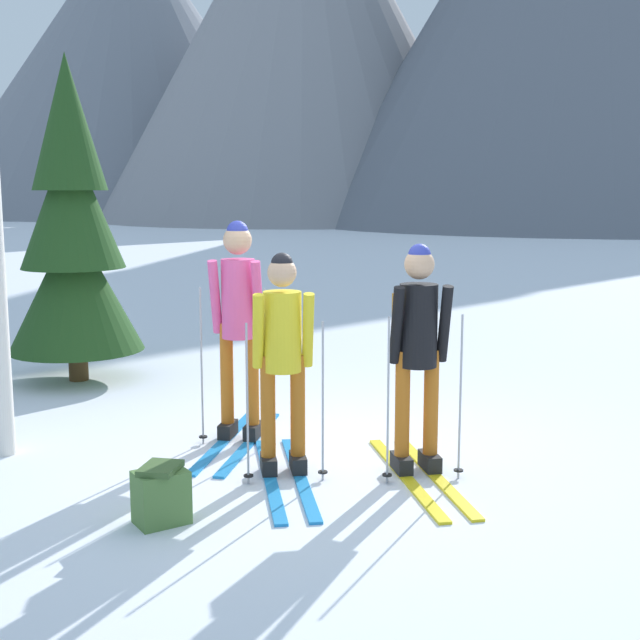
{
  "coord_description": "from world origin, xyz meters",
  "views": [
    {
      "loc": [
        1.21,
        -6.11,
        2.09
      ],
      "look_at": [
        -0.07,
        0.4,
        1.05
      ],
      "focal_mm": 46.71,
      "sensor_mm": 36.0,
      "label": 1
    }
  ],
  "objects": [
    {
      "name": "ground_plane",
      "position": [
        0.0,
        0.0,
        0.0
      ],
      "size": [
        400.0,
        400.0,
        0.0
      ],
      "primitive_type": "plane",
      "color": "white"
    },
    {
      "name": "skier_in_pink",
      "position": [
        -0.77,
        0.43,
        1.03
      ],
      "size": [
        0.61,
        1.77,
        1.84
      ],
      "color": "#1E84D1",
      "rests_on": "ground"
    },
    {
      "name": "skier_in_yellow",
      "position": [
        -0.21,
        -0.32,
        0.91
      ],
      "size": [
        0.88,
        1.78,
        1.65
      ],
      "color": "#1E84D1",
      "rests_on": "ground"
    },
    {
      "name": "skier_in_black",
      "position": [
        0.75,
        -0.11,
        0.96
      ],
      "size": [
        0.95,
        1.76,
        1.71
      ],
      "color": "yellow",
      "rests_on": "ground"
    },
    {
      "name": "pine_tree_near",
      "position": [
        -3.16,
        2.23,
        1.61
      ],
      "size": [
        1.46,
        1.46,
        3.52
      ],
      "color": "#51381E",
      "rests_on": "ground"
    },
    {
      "name": "backpack_on_snow_front",
      "position": [
        -0.74,
        -1.39,
        0.19
      ],
      "size": [
        0.4,
        0.39,
        0.38
      ],
      "color": "#4C7238",
      "rests_on": "ground"
    },
    {
      "name": "mountain_ridge_distant",
      "position": [
        4.23,
        54.03,
        13.69
      ],
      "size": [
        93.82,
        47.21,
        27.92
      ],
      "color": "slate",
      "rests_on": "ground"
    }
  ]
}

